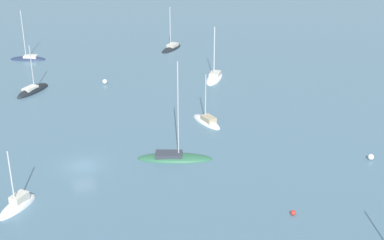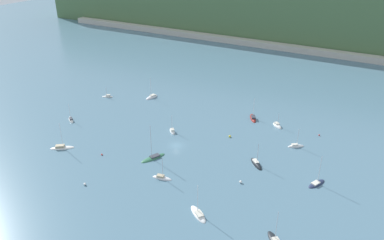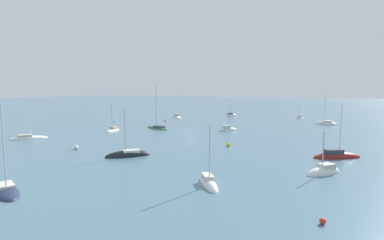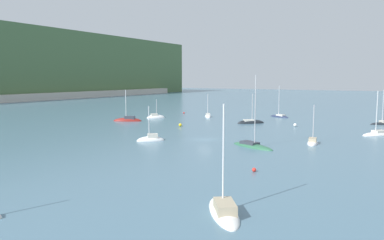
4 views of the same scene
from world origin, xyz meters
TOP-DOWN VIEW (x-y plane):
  - ground_plane at (0.00, 0.00)m, footprint 600.00×600.00m
  - hillside_ridge at (0.00, 169.33)m, footprint 403.92×67.65m
  - shore_town_strip at (0.00, 132.00)m, footprint 343.33×6.00m
  - sailboat_0 at (15.40, 32.22)m, footprint 5.46×7.58m
  - sailboat_1 at (35.74, 19.02)m, footprint 5.40×4.53m
  - sailboat_2 at (-6.39, 7.73)m, footprint 4.63×4.78m
  - sailboat_3 at (27.89, 2.26)m, footprint 6.27×6.42m
  - sailboat_4 at (-2.25, -10.51)m, footprint 5.71×9.11m
  - sailboat_5 at (46.68, 0.92)m, footprint 4.84×7.01m
  - sailboat_6 at (-30.95, 30.21)m, footprint 3.51×6.95m
  - sailboat_8 at (25.60, 30.60)m, footprint 5.14×4.90m
  - sailboat_9 at (-45.42, -3.49)m, footprint 5.61×4.52m
  - sailboat_10 at (6.26, -18.40)m, footprint 6.19×2.87m
  - sailboat_11 at (23.16, -27.14)m, footprint 7.36×6.25m
  - sailboat_12 at (-32.58, -20.30)m, footprint 7.70×6.56m
  - sailboat_13 at (-48.48, 21.31)m, footprint 4.92×3.54m
  - mooring_buoy_0 at (27.40, -9.22)m, footprint 0.79×0.79m
  - mooring_buoy_1 at (40.96, 30.74)m, footprint 0.51×0.51m
  - mooring_buoy_2 at (-11.17, -31.95)m, footprint 0.71×0.71m
  - mooring_buoy_3 at (13.54, 14.24)m, footprint 0.75×0.75m
  - mooring_buoy_4 at (-17.90, -17.14)m, footprint 0.52×0.52m

SIDE VIEW (x-z plane):
  - ground_plane at x=0.00m, z-range 0.00..0.00m
  - sailboat_3 at x=27.89m, z-range -4.17..4.29m
  - sailboat_8 at x=25.60m, z-range -3.09..3.28m
  - sailboat_9 at x=-45.42m, z-range -3.72..3.90m
  - sailboat_6 at x=-30.95m, z-range -5.02..5.21m
  - sailboat_5 at x=46.68m, z-range -4.85..5.04m
  - sailboat_11 at x=23.16m, z-range -4.71..4.91m
  - sailboat_1 at x=35.74m, z-range -3.65..3.86m
  - sailboat_4 at x=-2.25m, z-range -6.17..6.39m
  - sailboat_10 at x=6.26m, z-range -3.61..3.85m
  - sailboat_0 at x=15.40m, z-range -4.52..4.76m
  - sailboat_2 at x=-6.39m, z-range -3.51..3.76m
  - sailboat_13 at x=-48.48m, z-range -2.49..2.74m
  - sailboat_12 at x=-32.58m, z-range -4.82..5.13m
  - mooring_buoy_1 at x=40.96m, z-range 0.00..0.51m
  - mooring_buoy_4 at x=-17.90m, z-range 0.00..0.52m
  - mooring_buoy_2 at x=-11.17m, z-range 0.00..0.71m
  - mooring_buoy_3 at x=13.54m, z-range 0.00..0.75m
  - mooring_buoy_0 at x=27.40m, z-range 0.00..0.79m
  - shore_town_strip at x=0.00m, z-range 0.00..3.57m
  - hillside_ridge at x=0.00m, z-range 0.00..38.39m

